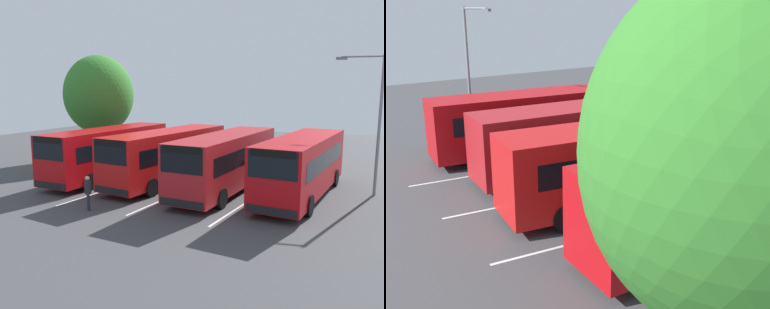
{
  "view_description": "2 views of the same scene",
  "coord_description": "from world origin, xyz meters",
  "views": [
    {
      "loc": [
        21.45,
        8.29,
        5.65
      ],
      "look_at": [
        -0.26,
        -0.48,
        1.82
      ],
      "focal_mm": 36.21,
      "sensor_mm": 36.0,
      "label": 1
    },
    {
      "loc": [
        -11.98,
        -14.87,
        7.6
      ],
      "look_at": [
        -0.61,
        0.68,
        1.44
      ],
      "focal_mm": 43.65,
      "sensor_mm": 36.0,
      "label": 2
    }
  ],
  "objects": [
    {
      "name": "ground_plane",
      "position": [
        0.0,
        0.0,
        0.0
      ],
      "size": [
        67.44,
        67.44,
        0.0
      ],
      "primitive_type": "plane",
      "color": "#424244"
    },
    {
      "name": "bus_far_left",
      "position": [
        0.14,
        -6.2,
        1.8
      ],
      "size": [
        10.61,
        3.33,
        3.25
      ],
      "rotation": [
        0.0,
        0.0,
        -0.08
      ],
      "color": "#B70C11",
      "rests_on": "ground"
    },
    {
      "name": "bus_center_left",
      "position": [
        -0.04,
        -2.0,
        1.8
      ],
      "size": [
        10.69,
        4.11,
        3.25
      ],
      "rotation": [
        0.0,
        0.0,
        -0.16
      ],
      "color": "red",
      "rests_on": "ground"
    },
    {
      "name": "bus_center_right",
      "position": [
        0.64,
        1.97,
        1.8
      ],
      "size": [
        10.64,
        3.56,
        3.25
      ],
      "rotation": [
        0.0,
        0.0,
        -0.11
      ],
      "color": "#AD191E",
      "rests_on": "ground"
    },
    {
      "name": "bus_far_right",
      "position": [
        0.26,
        6.14,
        1.8
      ],
      "size": [
        10.67,
        3.87,
        3.25
      ],
      "rotation": [
        0.0,
        0.0,
        -0.14
      ],
      "color": "#B70C11",
      "rests_on": "ground"
    },
    {
      "name": "pedestrian",
      "position": [
        6.68,
        -3.05,
        0.99
      ],
      "size": [
        0.45,
        0.45,
        1.68
      ],
      "rotation": [
        0.0,
        0.0,
        2.31
      ],
      "color": "#232833",
      "rests_on": "ground"
    },
    {
      "name": "street_lamp",
      "position": [
        -1.46,
        9.62,
        4.37
      ],
      "size": [
        0.54,
        2.47,
        7.57
      ],
      "rotation": [
        0.0,
        0.0,
        -1.42
      ],
      "color": "gray",
      "rests_on": "ground"
    },
    {
      "name": "depot_tree",
      "position": [
        -5.36,
        -10.73,
        5.37
      ],
      "size": [
        6.05,
        5.44,
        8.56
      ],
      "color": "#4C3823",
      "rests_on": "ground"
    },
    {
      "name": "lane_stripe_outer_left",
      "position": [
        0.0,
        -4.04,
        0.0
      ],
      "size": [
        13.46,
        2.0,
        0.01
      ],
      "primitive_type": "cube",
      "rotation": [
        0.0,
        0.0,
        -0.14
      ],
      "color": "silver",
      "rests_on": "ground"
    },
    {
      "name": "lane_stripe_inner_left",
      "position": [
        0.0,
        0.0,
        0.0
      ],
      "size": [
        13.46,
        2.0,
        0.01
      ],
      "primitive_type": "cube",
      "rotation": [
        0.0,
        0.0,
        -0.14
      ],
      "color": "silver",
      "rests_on": "ground"
    },
    {
      "name": "lane_stripe_inner_right",
      "position": [
        0.0,
        4.04,
        0.0
      ],
      "size": [
        13.46,
        2.0,
        0.01
      ],
      "primitive_type": "cube",
      "rotation": [
        0.0,
        0.0,
        -0.14
      ],
      "color": "silver",
      "rests_on": "ground"
    }
  ]
}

